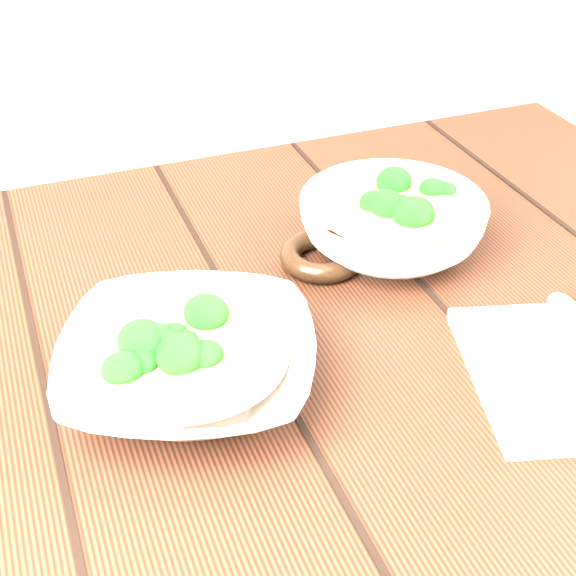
{
  "coord_description": "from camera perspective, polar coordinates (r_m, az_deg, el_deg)",
  "views": [
    {
      "loc": [
        -0.21,
        -0.59,
        1.24
      ],
      "look_at": [
        0.02,
        -0.0,
        0.8
      ],
      "focal_mm": 50.0,
      "sensor_mm": 36.0,
      "label": 1
    }
  ],
  "objects": [
    {
      "name": "soup_bowl_front",
      "position": [
        0.72,
        -7.13,
        -5.36
      ],
      "size": [
        0.29,
        0.29,
        0.07
      ],
      "color": "silver",
      "rests_on": "table"
    },
    {
      "name": "spoon_left",
      "position": [
        0.81,
        19.77,
        -3.0
      ],
      "size": [
        0.09,
        0.19,
        0.01
      ],
      "color": "#A19B8E",
      "rests_on": "napkin"
    },
    {
      "name": "trivet",
      "position": [
        0.89,
        2.43,
        2.31
      ],
      "size": [
        0.12,
        0.12,
        0.02
      ],
      "primitive_type": "torus",
      "rotation": [
        0.0,
        0.0,
        -0.34
      ],
      "color": "black",
      "rests_on": "table"
    },
    {
      "name": "table",
      "position": [
        0.88,
        -1.18,
        -9.22
      ],
      "size": [
        1.2,
        0.8,
        0.75
      ],
      "color": "black",
      "rests_on": "ground"
    },
    {
      "name": "soup_bowl_back",
      "position": [
        0.91,
        7.38,
        4.55
      ],
      "size": [
        0.24,
        0.24,
        0.08
      ],
      "color": "silver",
      "rests_on": "table"
    }
  ]
}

